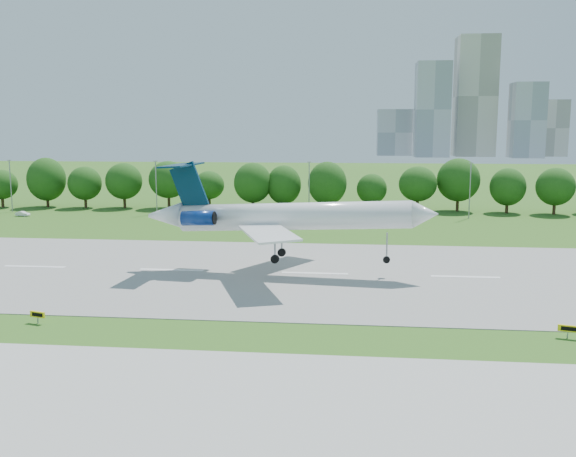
% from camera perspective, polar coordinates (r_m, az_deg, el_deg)
% --- Properties ---
extents(ground, '(600.00, 600.00, 0.00)m').
position_cam_1_polar(ground, '(67.98, -16.28, -8.23)').
color(ground, '#315817').
rests_on(ground, ground).
extents(runway, '(400.00, 45.00, 0.08)m').
position_cam_1_polar(runway, '(90.78, -10.32, -3.66)').
color(runway, gray).
rests_on(runway, ground).
extents(taxiway, '(400.00, 23.00, 0.08)m').
position_cam_1_polar(taxiway, '(52.79, -23.87, -13.69)').
color(taxiway, '#ADADA8').
rests_on(taxiway, ground).
extents(tree_line, '(288.40, 8.40, 10.40)m').
position_cam_1_polar(tree_line, '(154.62, -3.41, 3.97)').
color(tree_line, '#382314').
rests_on(tree_line, ground).
extents(light_poles, '(175.90, 0.25, 12.19)m').
position_cam_1_polar(light_poles, '(145.25, -5.03, 3.68)').
color(light_poles, gray).
rests_on(light_poles, ground).
extents(skyline, '(127.00, 52.00, 80.00)m').
position_cam_1_polar(skyline, '(456.85, 15.72, 10.02)').
color(skyline, '#B2B2B7').
rests_on(skyline, ground).
extents(airliner, '(39.95, 29.00, 13.31)m').
position_cam_1_polar(airliner, '(86.52, -0.80, 1.17)').
color(airliner, white).
rests_on(airliner, ground).
extents(taxi_sign_centre, '(1.76, 0.64, 1.24)m').
position_cam_1_polar(taxi_sign_centre, '(70.30, -21.38, -7.15)').
color(taxi_sign_centre, gray).
rests_on(taxi_sign_centre, ground).
extents(taxi_sign_right, '(1.80, 0.66, 1.27)m').
position_cam_1_polar(taxi_sign_right, '(66.55, 23.63, -8.16)').
color(taxi_sign_right, gray).
rests_on(taxi_sign_right, ground).
extents(service_vehicle_a, '(3.46, 1.73, 1.09)m').
position_cam_1_polar(service_vehicle_a, '(155.31, -22.53, 1.22)').
color(service_vehicle_a, silver).
rests_on(service_vehicle_a, ground).
extents(service_vehicle_b, '(4.11, 2.00, 1.35)m').
position_cam_1_polar(service_vehicle_b, '(146.88, -6.13, 1.50)').
color(service_vehicle_b, silver).
rests_on(service_vehicle_b, ground).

